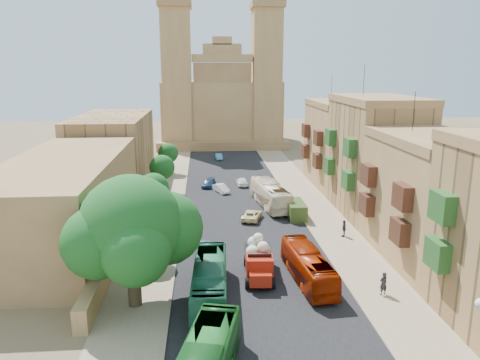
{
  "coord_description": "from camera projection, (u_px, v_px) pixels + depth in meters",
  "views": [
    {
      "loc": [
        -4.34,
        -27.83,
        16.99
      ],
      "look_at": [
        0.0,
        26.0,
        4.0
      ],
      "focal_mm": 35.0,
      "sensor_mm": 36.0,
      "label": 1
    }
  ],
  "objects": [
    {
      "name": "west_building_low",
      "position": [
        66.0,
        200.0,
        46.33
      ],
      "size": [
        10.0,
        28.0,
        8.4
      ],
      "primitive_type": "cube",
      "color": "olive",
      "rests_on": "ground"
    },
    {
      "name": "bus_green_north",
      "position": [
        210.0,
        281.0,
        34.91
      ],
      "size": [
        2.92,
        10.62,
        2.93
      ],
      "primitive_type": "imported",
      "rotation": [
        0.0,
        0.0,
        -0.04
      ],
      "color": "#1E6242",
      "rests_on": "ground"
    },
    {
      "name": "olive_pickup",
      "position": [
        296.0,
        210.0,
        54.28
      ],
      "size": [
        2.11,
        4.53,
        1.86
      ],
      "color": "#344A1C",
      "rests_on": "ground"
    },
    {
      "name": "road_surface",
      "position": [
        238.0,
        203.0,
        60.35
      ],
      "size": [
        14.0,
        140.0,
        0.01
      ],
      "primitive_type": "cube",
      "color": "black",
      "rests_on": "ground"
    },
    {
      "name": "west_building_mid",
      "position": [
        113.0,
        148.0,
        71.34
      ],
      "size": [
        10.0,
        22.0,
        10.0
      ],
      "primitive_type": "cube",
      "color": "#9F7648",
      "rests_on": "ground"
    },
    {
      "name": "townhouse_d",
      "position": [
        341.0,
        143.0,
        68.88
      ],
      "size": [
        9.0,
        14.0,
        15.9
      ],
      "color": "olive",
      "rests_on": "ground"
    },
    {
      "name": "car_white_a",
      "position": [
        221.0,
        188.0,
        65.25
      ],
      "size": [
        2.5,
        3.69,
        1.15
      ],
      "primitive_type": "imported",
      "rotation": [
        0.0,
        0.0,
        0.41
      ],
      "color": "white",
      "rests_on": "ground"
    },
    {
      "name": "car_dkblue",
      "position": [
        209.0,
        183.0,
        68.34
      ],
      "size": [
        2.4,
        4.07,
        1.11
      ],
      "primitive_type": "imported",
      "rotation": [
        0.0,
        0.0,
        -0.23
      ],
      "color": "#142846",
      "rests_on": "ground"
    },
    {
      "name": "church",
      "position": [
        221.0,
        102.0,
        105.24
      ],
      "size": [
        28.0,
        22.5,
        36.3
      ],
      "color": "olive",
      "rests_on": "ground"
    },
    {
      "name": "street_tree_d",
      "position": [
        168.0,
        153.0,
        76.22
      ],
      "size": [
        3.3,
        3.3,
        5.07
      ],
      "color": "#3B2D1D",
      "rests_on": "ground"
    },
    {
      "name": "sidewalk_east",
      "position": [
        310.0,
        201.0,
        61.09
      ],
      "size": [
        5.0,
        140.0,
        0.01
      ],
      "primitive_type": "cube",
      "color": "#8C775C",
      "rests_on": "ground"
    },
    {
      "name": "townhouse_b",
      "position": [
        431.0,
        198.0,
        41.86
      ],
      "size": [
        9.0,
        14.0,
        14.9
      ],
      "color": "olive",
      "rests_on": "ground"
    },
    {
      "name": "ground",
      "position": [
        271.0,
        328.0,
        31.28
      ],
      "size": [
        260.0,
        260.0,
        0.0
      ],
      "primitive_type": "plane",
      "color": "brown"
    },
    {
      "name": "west_wall",
      "position": [
        127.0,
        224.0,
        49.47
      ],
      "size": [
        1.0,
        40.0,
        1.8
      ],
      "primitive_type": "cube",
      "color": "olive",
      "rests_on": "ground"
    },
    {
      "name": "car_blue_b",
      "position": [
        219.0,
        157.0,
        88.7
      ],
      "size": [
        1.34,
        3.38,
        1.09
      ],
      "primitive_type": "imported",
      "rotation": [
        0.0,
        0.0,
        0.06
      ],
      "color": "#4797C1",
      "rests_on": "ground"
    },
    {
      "name": "red_truck",
      "position": [
        259.0,
        259.0,
        38.78
      ],
      "size": [
        2.71,
        6.09,
        3.48
      ],
      "color": "#A51D0C",
      "rests_on": "ground"
    },
    {
      "name": "car_cream",
      "position": [
        252.0,
        215.0,
        53.52
      ],
      "size": [
        3.02,
        4.44,
        1.13
      ],
      "primitive_type": "imported",
      "rotation": [
        0.0,
        0.0,
        2.83
      ],
      "color": "beige",
      "rests_on": "ground"
    },
    {
      "name": "street_tree_c",
      "position": [
        162.0,
        168.0,
        64.55
      ],
      "size": [
        3.47,
        3.47,
        5.33
      ],
      "color": "#3B2D1D",
      "rests_on": "ground"
    },
    {
      "name": "townhouse_c",
      "position": [
        375.0,
        156.0,
        55.14
      ],
      "size": [
        9.0,
        14.0,
        17.4
      ],
      "color": "#9F7648",
      "rests_on": "ground"
    },
    {
      "name": "ficus_tree",
      "position": [
        133.0,
        230.0,
        33.07
      ],
      "size": [
        9.8,
        9.02,
        9.8
      ],
      "color": "#3B2D1D",
      "rests_on": "ground"
    },
    {
      "name": "sidewalk_west",
      "position": [
        163.0,
        205.0,
        59.61
      ],
      "size": [
        5.0,
        140.0,
        0.01
      ],
      "primitive_type": "cube",
      "color": "#8C775C",
      "rests_on": "ground"
    },
    {
      "name": "pedestrian_a",
      "position": [
        383.0,
        284.0,
        35.73
      ],
      "size": [
        0.78,
        0.63,
        1.86
      ],
      "primitive_type": "imported",
      "rotation": [
        0.0,
        0.0,
        3.46
      ],
      "color": "#252028",
      "rests_on": "ground"
    },
    {
      "name": "car_white_b",
      "position": [
        242.0,
        182.0,
        69.08
      ],
      "size": [
        1.62,
        3.67,
        1.23
      ],
      "primitive_type": "imported",
      "rotation": [
        0.0,
        0.0,
        3.19
      ],
      "color": "white",
      "rests_on": "ground"
    },
    {
      "name": "car_blue_a",
      "position": [
        206.0,
        251.0,
        42.92
      ],
      "size": [
        1.51,
        3.74,
        1.27
      ],
      "primitive_type": "imported",
      "rotation": [
        0.0,
        0.0,
        -0.0
      ],
      "color": "teal",
      "rests_on": "ground"
    },
    {
      "name": "street_tree_a",
      "position": [
        140.0,
        223.0,
        41.28
      ],
      "size": [
        3.52,
        3.52,
        5.41
      ],
      "color": "#3B2D1D",
      "rests_on": "ground"
    },
    {
      "name": "kerb_west",
      "position": [
        183.0,
        204.0,
        59.79
      ],
      "size": [
        0.25,
        140.0,
        0.12
      ],
      "primitive_type": "cube",
      "color": "#8C775C",
      "rests_on": "ground"
    },
    {
      "name": "pedestrian_c",
      "position": [
        344.0,
        228.0,
        48.12
      ],
      "size": [
        0.59,
        1.1,
        1.78
      ],
      "primitive_type": "imported",
      "rotation": [
        0.0,
        0.0,
        4.56
      ],
      "color": "#33333C",
      "rests_on": "ground"
    },
    {
      "name": "bus_red_east",
      "position": [
        308.0,
        266.0,
        37.96
      ],
      "size": [
        2.97,
        9.48,
        2.6
      ],
      "primitive_type": "imported",
      "rotation": [
        0.0,
        0.0,
        3.23
      ],
      "color": "#8C1C01",
      "rests_on": "ground"
    },
    {
      "name": "kerb_east",
      "position": [
        291.0,
        201.0,
        60.89
      ],
      "size": [
        0.25,
        140.0,
        0.12
      ],
      "primitive_type": "cube",
      "color": "#8C775C",
      "rests_on": "ground"
    },
    {
      "name": "bus_cream_east",
      "position": [
        270.0,
        195.0,
        58.53
      ],
      "size": [
        3.99,
        11.14,
        3.04
      ],
      "primitive_type": "imported",
      "rotation": [
        0.0,
        0.0,
        3.28
      ],
      "color": "#F8E4C2",
      "rests_on": "ground"
    },
    {
      "name": "street_tree_b",
      "position": [
        153.0,
        189.0,
        52.9
      ],
      "size": [
        3.56,
        3.56,
        5.47
      ],
      "color": "#3B2D1D",
      "rests_on": "ground"
    }
  ]
}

